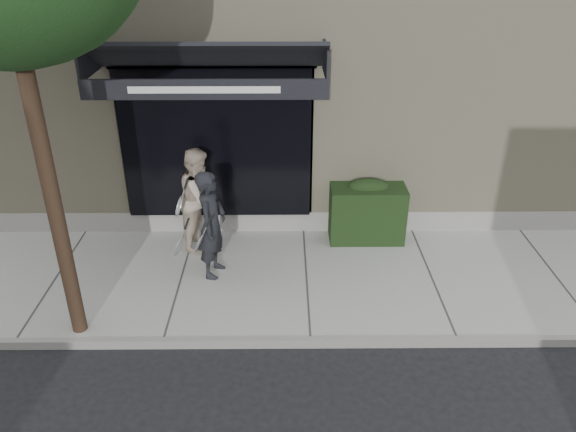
{
  "coord_description": "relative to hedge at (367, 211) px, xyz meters",
  "views": [
    {
      "loc": [
        -0.35,
        -7.53,
        5.11
      ],
      "look_at": [
        -0.29,
        0.6,
        0.89
      ],
      "focal_mm": 35.0,
      "sensor_mm": 36.0,
      "label": 1
    }
  ],
  "objects": [
    {
      "name": "pedestrian_back",
      "position": [
        -2.87,
        -0.22,
        0.35
      ],
      "size": [
        0.85,
        0.99,
        1.78
      ],
      "color": "beige",
      "rests_on": "sidewalk"
    },
    {
      "name": "hedge",
      "position": [
        0.0,
        0.0,
        0.0
      ],
      "size": [
        1.3,
        0.7,
        1.14
      ],
      "color": "black",
      "rests_on": "sidewalk"
    },
    {
      "name": "pedestrian_front",
      "position": [
        -2.58,
        -1.14,
        0.34
      ],
      "size": [
        0.84,
        0.88,
        1.76
      ],
      "color": "black",
      "rests_on": "sidewalk"
    },
    {
      "name": "curb",
      "position": [
        -1.1,
        -2.8,
        -0.59
      ],
      "size": [
        20.0,
        0.1,
        0.14
      ],
      "primitive_type": "cube",
      "color": "gray",
      "rests_on": "ground"
    },
    {
      "name": "building_facade",
      "position": [
        -1.11,
        3.71,
        2.08
      ],
      "size": [
        14.3,
        8.04,
        5.64
      ],
      "color": "#BEB291",
      "rests_on": "ground"
    },
    {
      "name": "sidewalk",
      "position": [
        -1.1,
        -1.25,
        -0.6
      ],
      "size": [
        20.0,
        3.0,
        0.12
      ],
      "primitive_type": "cube",
      "color": "#A3A29D",
      "rests_on": "ground"
    },
    {
      "name": "ground",
      "position": [
        -1.1,
        -1.25,
        -0.66
      ],
      "size": [
        80.0,
        80.0,
        0.0
      ],
      "primitive_type": "plane",
      "color": "black",
      "rests_on": "ground"
    }
  ]
}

